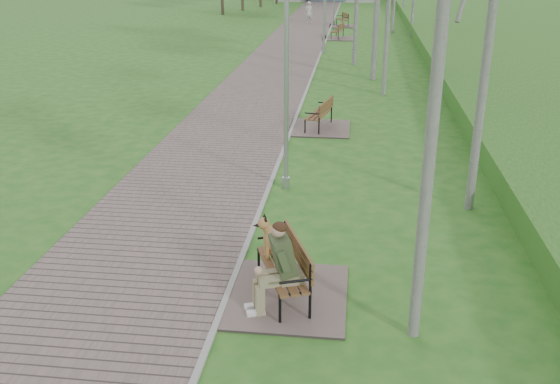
{
  "coord_description": "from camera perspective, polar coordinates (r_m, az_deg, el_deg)",
  "views": [
    {
      "loc": [
        1.87,
        -14.57,
        5.15
      ],
      "look_at": [
        0.64,
        -4.63,
        1.18
      ],
      "focal_mm": 40.0,
      "sensor_mm": 36.0,
      "label": 1
    }
  ],
  "objects": [
    {
      "name": "kerb",
      "position": [
        36.48,
        4.15,
        13.49
      ],
      "size": [
        0.1,
        67.0,
        0.05
      ],
      "primitive_type": "cube",
      "color": "#999993",
      "rests_on": "ground"
    },
    {
      "name": "walkway",
      "position": [
        36.61,
        1.34,
        13.56
      ],
      "size": [
        3.5,
        67.0,
        0.04
      ],
      "primitive_type": "cube",
      "color": "#6C5C57",
      "rests_on": "ground"
    },
    {
      "name": "embankment",
      "position": [
        36.39,
        23.65,
        11.73
      ],
      "size": [
        14.0,
        70.0,
        1.6
      ],
      "primitive_type": "cube",
      "color": "#558D33",
      "rests_on": "ground"
    },
    {
      "name": "ground",
      "position": [
        15.57,
        -0.25,
        2.3
      ],
      "size": [
        120.0,
        120.0,
        0.0
      ],
      "primitive_type": "plane",
      "color": "#27641F",
      "rests_on": "ground"
    },
    {
      "name": "pedestrian_near",
      "position": [
        45.7,
        2.66,
        16.09
      ],
      "size": [
        0.6,
        0.44,
        1.52
      ],
      "primitive_type": "imported",
      "rotation": [
        0.0,
        0.0,
        3.29
      ],
      "color": "silver",
      "rests_on": "ground"
    },
    {
      "name": "bench_second",
      "position": [
        18.87,
        3.56,
        6.39
      ],
      "size": [
        1.8,
        2.0,
        1.11
      ],
      "color": "#6C5C57",
      "rests_on": "ground"
    },
    {
      "name": "lamp_post_near",
      "position": [
        13.59,
        0.58,
        8.67
      ],
      "size": [
        0.17,
        0.17,
        4.51
      ],
      "color": "#9FA2A7",
      "rests_on": "ground"
    },
    {
      "name": "bench_main",
      "position": [
        9.68,
        -0.12,
        -7.25
      ],
      "size": [
        1.93,
        2.15,
        1.68
      ],
      "color": "#6C5C57",
      "rests_on": "ground"
    },
    {
      "name": "bench_third",
      "position": [
        38.16,
        5.26,
        14.09
      ],
      "size": [
        1.81,
        2.01,
        1.11
      ],
      "color": "#6C5C57",
      "rests_on": "ground"
    },
    {
      "name": "bench_far",
      "position": [
        44.24,
        5.71,
        15.1
      ],
      "size": [
        1.78,
        1.98,
        1.1
      ],
      "color": "#6C5C57",
      "rests_on": "ground"
    }
  ]
}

